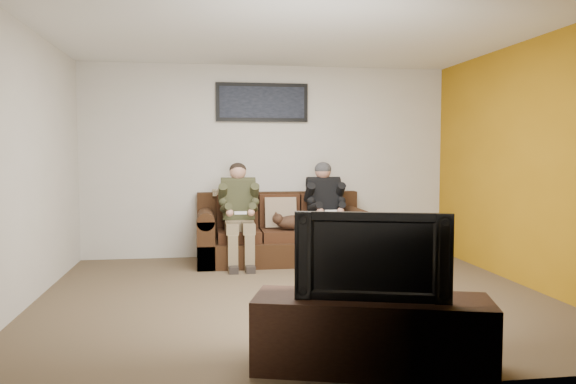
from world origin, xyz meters
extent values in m
plane|color=brown|center=(0.00, 0.00, 0.00)|extent=(5.00, 5.00, 0.00)
plane|color=silver|center=(0.00, 0.00, 2.60)|extent=(5.00, 5.00, 0.00)
plane|color=beige|center=(0.00, 2.25, 1.30)|extent=(5.00, 0.00, 5.00)
plane|color=beige|center=(0.00, -2.25, 1.30)|extent=(5.00, 0.00, 5.00)
plane|color=beige|center=(-2.50, 0.00, 1.30)|extent=(0.00, 4.50, 4.50)
plane|color=beige|center=(2.50, 0.00, 1.30)|extent=(0.00, 4.50, 4.50)
plane|color=#B07811|center=(2.49, 0.00, 1.30)|extent=(0.00, 4.50, 4.50)
cube|color=#321C0F|center=(0.12, 1.75, 0.15)|extent=(2.17, 0.94, 0.30)
cube|color=#321C0F|center=(0.12, 2.12, 0.59)|extent=(2.17, 0.20, 0.59)
cube|color=#321C0F|center=(-0.86, 1.75, 0.30)|extent=(0.22, 0.94, 0.59)
cube|color=#321C0F|center=(1.09, 1.75, 0.30)|extent=(0.22, 0.94, 0.59)
cylinder|color=#321C0F|center=(-0.86, 1.75, 0.59)|extent=(0.22, 0.94, 0.22)
cylinder|color=#321C0F|center=(1.09, 1.75, 0.59)|extent=(0.22, 0.94, 0.22)
cube|color=#3C2012|center=(-0.44, 1.70, 0.36)|extent=(0.54, 0.59, 0.14)
cube|color=#3C2012|center=(-0.44, 1.98, 0.65)|extent=(0.54, 0.14, 0.43)
cube|color=#3C2012|center=(0.12, 1.70, 0.36)|extent=(0.54, 0.59, 0.14)
cube|color=#3C2012|center=(0.12, 1.98, 0.65)|extent=(0.54, 0.14, 0.43)
cube|color=#3C2012|center=(0.67, 1.70, 0.36)|extent=(0.54, 0.59, 0.14)
cube|color=#3C2012|center=(0.67, 1.98, 0.65)|extent=(0.54, 0.14, 0.43)
cube|color=#987F63|center=(0.12, 1.87, 0.63)|extent=(0.41, 0.20, 0.41)
cube|color=#C3B48F|center=(-0.54, 2.10, 0.89)|extent=(0.44, 0.22, 0.08)
cube|color=#837052|center=(-0.44, 1.67, 0.50)|extent=(0.36, 0.30, 0.14)
cube|color=#373821|center=(-0.44, 1.77, 0.80)|extent=(0.40, 0.30, 0.53)
cylinder|color=#373821|center=(-0.44, 1.79, 1.01)|extent=(0.44, 0.18, 0.18)
sphere|color=tan|center=(-0.44, 1.81, 1.17)|extent=(0.21, 0.21, 0.21)
cube|color=#837052|center=(-0.54, 1.47, 0.49)|extent=(0.15, 0.42, 0.13)
cube|color=#837052|center=(-0.34, 1.47, 0.49)|extent=(0.15, 0.42, 0.13)
cube|color=#837052|center=(-0.54, 1.27, 0.22)|extent=(0.12, 0.13, 0.43)
cube|color=#837052|center=(-0.34, 1.27, 0.22)|extent=(0.12, 0.13, 0.43)
cube|color=black|center=(-0.54, 1.19, 0.04)|extent=(0.11, 0.26, 0.08)
cube|color=black|center=(-0.34, 1.19, 0.04)|extent=(0.11, 0.26, 0.08)
cylinder|color=#373821|center=(-0.64, 1.70, 0.90)|extent=(0.11, 0.30, 0.28)
cylinder|color=#373821|center=(-0.24, 1.70, 0.90)|extent=(0.11, 0.30, 0.28)
cylinder|color=#373821|center=(-0.61, 1.48, 0.74)|extent=(0.14, 0.32, 0.15)
cylinder|color=#373821|center=(-0.27, 1.48, 0.74)|extent=(0.14, 0.32, 0.15)
sphere|color=tan|center=(-0.57, 1.36, 0.69)|extent=(0.09, 0.09, 0.09)
sphere|color=tan|center=(-0.31, 1.36, 0.69)|extent=(0.09, 0.09, 0.09)
cube|color=white|center=(-0.44, 1.34, 0.69)|extent=(0.15, 0.04, 0.03)
ellipsoid|color=black|center=(-0.44, 1.83, 1.20)|extent=(0.22, 0.22, 0.17)
cube|color=black|center=(0.67, 1.67, 0.50)|extent=(0.36, 0.30, 0.14)
cube|color=black|center=(0.67, 1.77, 0.80)|extent=(0.40, 0.30, 0.53)
cylinder|color=black|center=(0.67, 1.79, 1.01)|extent=(0.44, 0.18, 0.18)
sphere|color=#A6715D|center=(0.67, 1.81, 1.17)|extent=(0.21, 0.21, 0.21)
cube|color=black|center=(0.57, 1.47, 0.49)|extent=(0.15, 0.42, 0.13)
cube|color=black|center=(0.77, 1.47, 0.49)|extent=(0.15, 0.42, 0.13)
cube|color=black|center=(0.57, 1.27, 0.22)|extent=(0.12, 0.13, 0.43)
cube|color=black|center=(0.77, 1.27, 0.22)|extent=(0.12, 0.13, 0.43)
cube|color=black|center=(0.57, 1.19, 0.04)|extent=(0.11, 0.26, 0.08)
cube|color=black|center=(0.77, 1.19, 0.04)|extent=(0.11, 0.26, 0.08)
cylinder|color=black|center=(0.47, 1.70, 0.90)|extent=(0.11, 0.30, 0.28)
cylinder|color=black|center=(0.87, 1.70, 0.90)|extent=(0.11, 0.30, 0.28)
cylinder|color=black|center=(0.50, 1.48, 0.74)|extent=(0.14, 0.32, 0.15)
cylinder|color=black|center=(0.84, 1.48, 0.74)|extent=(0.14, 0.32, 0.15)
sphere|color=#A6715D|center=(0.54, 1.36, 0.69)|extent=(0.09, 0.09, 0.09)
sphere|color=#A6715D|center=(0.80, 1.36, 0.69)|extent=(0.09, 0.09, 0.09)
cube|color=white|center=(0.67, 1.34, 0.69)|extent=(0.15, 0.04, 0.03)
ellipsoid|color=black|center=(0.67, 1.81, 1.20)|extent=(0.22, 0.22, 0.19)
ellipsoid|color=#4A2D1D|center=(0.26, 1.61, 0.53)|extent=(0.47, 0.26, 0.19)
sphere|color=#4A2D1D|center=(0.04, 1.58, 0.58)|extent=(0.14, 0.14, 0.14)
cone|color=#4A2D1D|center=(0.02, 1.54, 0.65)|extent=(0.04, 0.04, 0.04)
cone|color=#4A2D1D|center=(0.02, 1.61, 0.65)|extent=(0.04, 0.04, 0.04)
cylinder|color=#4A2D1D|center=(0.50, 1.66, 0.49)|extent=(0.26, 0.13, 0.08)
cube|color=black|center=(-0.08, 2.22, 2.10)|extent=(1.25, 0.04, 0.52)
cube|color=black|center=(-0.08, 2.19, 2.10)|extent=(1.15, 0.01, 0.42)
cube|color=black|center=(0.19, -1.95, 0.24)|extent=(1.60, 0.91, 0.48)
imported|color=black|center=(0.19, -1.95, 0.76)|extent=(0.98, 0.40, 0.57)
camera|label=1|loc=(-0.89, -5.41, 1.42)|focal=35.00mm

